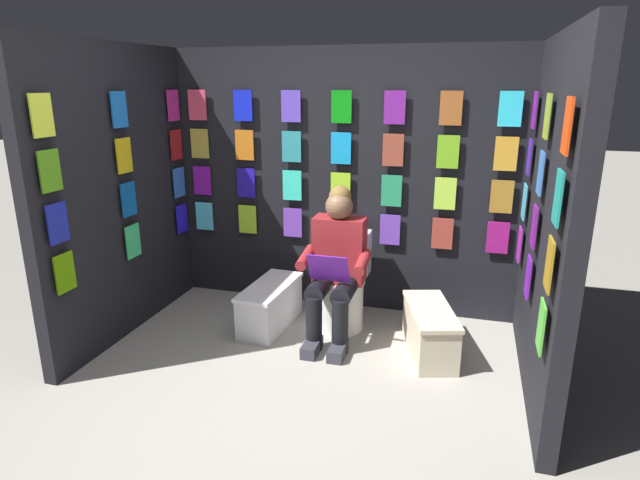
{
  "coord_description": "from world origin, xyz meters",
  "views": [
    {
      "loc": [
        -1.04,
        2.49,
        1.94
      ],
      "look_at": [
        -0.04,
        -1.02,
        0.85
      ],
      "focal_mm": 29.65,
      "sensor_mm": 36.0,
      "label": 1
    }
  ],
  "objects_px": {
    "toilet": "(342,287)",
    "comic_longbox_far": "(430,331)",
    "person_reading": "(336,264)",
    "comic_longbox_near": "(270,305)"
  },
  "relations": [
    {
      "from": "comic_longbox_far",
      "to": "toilet",
      "type": "bearing_deg",
      "value": -39.53
    },
    {
      "from": "person_reading",
      "to": "comic_longbox_far",
      "type": "xyz_separation_m",
      "value": [
        -0.74,
        0.09,
        -0.42
      ]
    },
    {
      "from": "toilet",
      "to": "comic_longbox_far",
      "type": "height_order",
      "value": "toilet"
    },
    {
      "from": "toilet",
      "to": "person_reading",
      "type": "distance_m",
      "value": 0.35
    },
    {
      "from": "person_reading",
      "to": "comic_longbox_far",
      "type": "height_order",
      "value": "person_reading"
    },
    {
      "from": "comic_longbox_near",
      "to": "comic_longbox_far",
      "type": "xyz_separation_m",
      "value": [
        -1.3,
        0.11,
        -0.0
      ]
    },
    {
      "from": "toilet",
      "to": "comic_longbox_far",
      "type": "xyz_separation_m",
      "value": [
        -0.74,
        0.31,
        -0.15
      ]
    },
    {
      "from": "toilet",
      "to": "person_reading",
      "type": "relative_size",
      "value": 0.65
    },
    {
      "from": "person_reading",
      "to": "comic_longbox_far",
      "type": "bearing_deg",
      "value": 172.94
    },
    {
      "from": "toilet",
      "to": "comic_longbox_near",
      "type": "bearing_deg",
      "value": 19.74
    }
  ]
}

